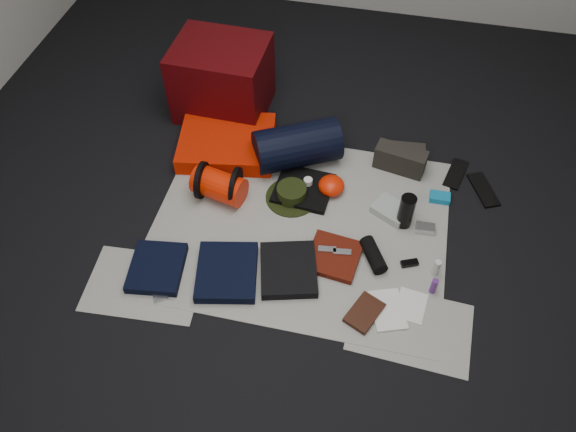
% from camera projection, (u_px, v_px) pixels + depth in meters
% --- Properties ---
extents(floor, '(4.50, 4.50, 0.02)m').
position_uv_depth(floor, '(300.00, 226.00, 3.12)').
color(floor, black).
rests_on(floor, ground).
extents(newspaper_mat, '(1.60, 1.30, 0.01)m').
position_uv_depth(newspaper_mat, '(300.00, 225.00, 3.11)').
color(newspaper_mat, '#B6B6A8').
rests_on(newspaper_mat, floor).
extents(newspaper_sheet_front_left, '(0.61, 0.44, 0.00)m').
position_uv_depth(newspaper_sheet_front_left, '(144.00, 284.00, 2.87)').
color(newspaper_sheet_front_left, '#B6B6A8').
rests_on(newspaper_sheet_front_left, floor).
extents(newspaper_sheet_front_right, '(0.60, 0.43, 0.00)m').
position_uv_depth(newspaper_sheet_front_right, '(410.00, 327.00, 2.72)').
color(newspaper_sheet_front_right, '#B6B6A8').
rests_on(newspaper_sheet_front_right, floor).
extents(red_cabinet, '(0.58, 0.49, 0.47)m').
position_uv_depth(red_cabinet, '(222.00, 79.00, 3.55)').
color(red_cabinet, '#460507').
rests_on(red_cabinet, floor).
extents(sleeping_pad, '(0.64, 0.55, 0.10)m').
position_uv_depth(sleeping_pad, '(227.00, 143.00, 3.44)').
color(sleeping_pad, red).
rests_on(sleeping_pad, newspaper_mat).
extents(stuff_sack, '(0.32, 0.23, 0.17)m').
position_uv_depth(stuff_sack, '(219.00, 186.00, 3.17)').
color(stuff_sack, red).
rests_on(stuff_sack, newspaper_mat).
extents(sack_strap_left, '(0.02, 0.22, 0.22)m').
position_uv_depth(sack_strap_left, '(202.00, 180.00, 3.17)').
color(sack_strap_left, black).
rests_on(sack_strap_left, newspaper_mat).
extents(sack_strap_right, '(0.03, 0.22, 0.22)m').
position_uv_depth(sack_strap_right, '(236.00, 186.00, 3.14)').
color(sack_strap_right, black).
rests_on(sack_strap_right, newspaper_mat).
extents(navy_duffel, '(0.56, 0.46, 0.26)m').
position_uv_depth(navy_duffel, '(297.00, 146.00, 3.31)').
color(navy_duffel, black).
rests_on(navy_duffel, newspaper_mat).
extents(boonie_brim, '(0.33, 0.33, 0.01)m').
position_uv_depth(boonie_brim, '(292.00, 197.00, 3.23)').
color(boonie_brim, black).
rests_on(boonie_brim, newspaper_mat).
extents(boonie_crown, '(0.17, 0.17, 0.08)m').
position_uv_depth(boonie_crown, '(292.00, 192.00, 3.19)').
color(boonie_crown, black).
rests_on(boonie_crown, boonie_brim).
extents(hiking_boot_left, '(0.27, 0.12, 0.13)m').
position_uv_depth(hiking_boot_left, '(402.00, 155.00, 3.36)').
color(hiking_boot_left, black).
rests_on(hiking_boot_left, newspaper_mat).
extents(hiking_boot_right, '(0.32, 0.17, 0.15)m').
position_uv_depth(hiking_boot_right, '(400.00, 159.00, 3.32)').
color(hiking_boot_right, black).
rests_on(hiking_boot_right, newspaper_mat).
extents(flip_flop_left, '(0.15, 0.26, 0.01)m').
position_uv_depth(flip_flop_left, '(456.00, 174.00, 3.34)').
color(flip_flop_left, black).
rests_on(flip_flop_left, floor).
extents(flip_flop_right, '(0.20, 0.28, 0.01)m').
position_uv_depth(flip_flop_right, '(483.00, 190.00, 3.26)').
color(flip_flop_right, black).
rests_on(flip_flop_right, floor).
extents(trousers_navy_a, '(0.31, 0.34, 0.05)m').
position_uv_depth(trousers_navy_a, '(157.00, 268.00, 2.90)').
color(trousers_navy_a, black).
rests_on(trousers_navy_a, newspaper_mat).
extents(trousers_navy_b, '(0.37, 0.40, 0.05)m').
position_uv_depth(trousers_navy_b, '(227.00, 272.00, 2.88)').
color(trousers_navy_b, black).
rests_on(trousers_navy_b, newspaper_mat).
extents(trousers_charcoal, '(0.36, 0.39, 0.05)m').
position_uv_depth(trousers_charcoal, '(288.00, 270.00, 2.89)').
color(trousers_charcoal, black).
rests_on(trousers_charcoal, newspaper_mat).
extents(black_tshirt, '(0.34, 0.32, 0.03)m').
position_uv_depth(black_tshirt, '(303.00, 189.00, 3.25)').
color(black_tshirt, black).
rests_on(black_tshirt, newspaper_mat).
extents(red_shirt, '(0.29, 0.29, 0.04)m').
position_uv_depth(red_shirt, '(334.00, 256.00, 2.95)').
color(red_shirt, '#521308').
rests_on(red_shirt, newspaper_mat).
extents(orange_stuff_sack, '(0.20, 0.20, 0.10)m').
position_uv_depth(orange_stuff_sack, '(331.00, 186.00, 3.22)').
color(orange_stuff_sack, red).
rests_on(orange_stuff_sack, newspaper_mat).
extents(first_aid_pouch, '(0.24, 0.22, 0.05)m').
position_uv_depth(first_aid_pouch, '(391.00, 210.00, 3.14)').
color(first_aid_pouch, '#979F97').
rests_on(first_aid_pouch, newspaper_mat).
extents(water_bottle, '(0.09, 0.09, 0.21)m').
position_uv_depth(water_bottle, '(406.00, 211.00, 3.03)').
color(water_bottle, black).
rests_on(water_bottle, newspaper_mat).
extents(speaker, '(0.17, 0.22, 0.08)m').
position_uv_depth(speaker, '(373.00, 255.00, 2.93)').
color(speaker, black).
rests_on(speaker, newspaper_mat).
extents(compact_camera, '(0.10, 0.07, 0.04)m').
position_uv_depth(compact_camera, '(425.00, 228.00, 3.06)').
color(compact_camera, silver).
rests_on(compact_camera, newspaper_mat).
extents(cyan_case, '(0.12, 0.08, 0.04)m').
position_uv_depth(cyan_case, '(440.00, 197.00, 3.21)').
color(cyan_case, '#1073A2').
rests_on(cyan_case, newspaper_mat).
extents(toiletry_purple, '(0.04, 0.04, 0.10)m').
position_uv_depth(toiletry_purple, '(434.00, 286.00, 2.80)').
color(toiletry_purple, '#552475').
rests_on(toiletry_purple, newspaper_mat).
extents(toiletry_clear, '(0.04, 0.04, 0.10)m').
position_uv_depth(toiletry_clear, '(436.00, 268.00, 2.86)').
color(toiletry_clear, silver).
rests_on(toiletry_clear, newspaper_mat).
extents(paperback_book, '(0.20, 0.23, 0.03)m').
position_uv_depth(paperback_book, '(364.00, 313.00, 2.75)').
color(paperback_book, black).
rests_on(paperback_book, newspaper_mat).
extents(map_booklet, '(0.22, 0.27, 0.01)m').
position_uv_depth(map_booklet, '(388.00, 310.00, 2.76)').
color(map_booklet, silver).
rests_on(map_booklet, newspaper_mat).
extents(map_printout, '(0.16, 0.20, 0.01)m').
position_uv_depth(map_printout, '(411.00, 306.00, 2.78)').
color(map_printout, silver).
rests_on(map_printout, newspaper_mat).
extents(sunglasses, '(0.10, 0.07, 0.02)m').
position_uv_depth(sunglasses, '(409.00, 263.00, 2.93)').
color(sunglasses, black).
rests_on(sunglasses, newspaper_mat).
extents(key_cluster, '(0.10, 0.10, 0.01)m').
position_uv_depth(key_cluster, '(160.00, 295.00, 2.82)').
color(key_cluster, silver).
rests_on(key_cluster, newspaper_mat).
extents(tape_roll, '(0.05, 0.05, 0.04)m').
position_uv_depth(tape_roll, '(308.00, 181.00, 3.24)').
color(tape_roll, silver).
rests_on(tape_roll, black_tshirt).
extents(energy_bar_a, '(0.10, 0.05, 0.01)m').
position_uv_depth(energy_bar_a, '(327.00, 249.00, 2.95)').
color(energy_bar_a, silver).
rests_on(energy_bar_a, red_shirt).
extents(energy_bar_b, '(0.10, 0.05, 0.01)m').
position_uv_depth(energy_bar_b, '(342.00, 252.00, 2.94)').
color(energy_bar_b, silver).
rests_on(energy_bar_b, red_shirt).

